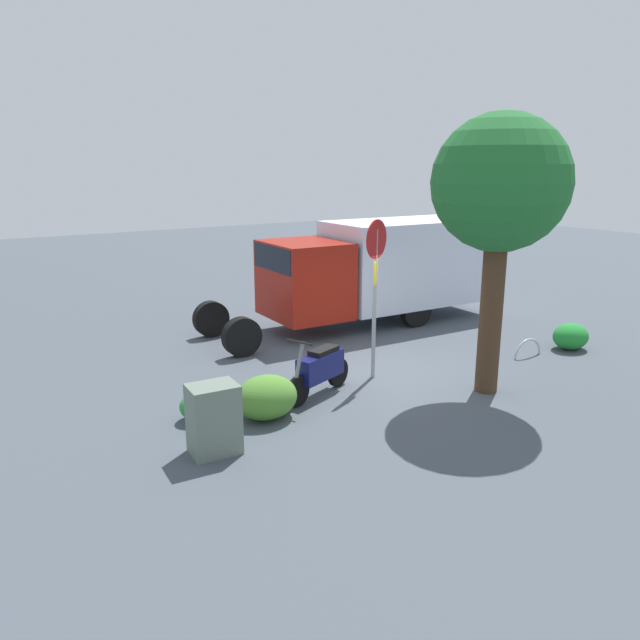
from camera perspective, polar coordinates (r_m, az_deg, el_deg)
ground_plane at (r=12.70m, az=5.84°, el=-4.91°), size 60.00×60.00×0.00m
box_truck_near at (r=16.38m, az=5.46°, el=5.09°), size 8.22×2.54×2.73m
motorcycle at (r=11.25m, az=-0.01°, el=-4.61°), size 1.74×0.82×1.20m
stop_sign at (r=11.84m, az=5.26°, el=4.33°), size 0.71×0.33×3.19m
street_tree at (r=11.32m, az=16.65°, el=11.89°), size 2.44×2.44×5.11m
utility_cabinet at (r=9.20m, az=-10.00°, el=-9.21°), size 0.76×0.60×1.07m
bike_rack_hoop at (r=14.41m, az=18.98°, el=-3.28°), size 0.85×0.08×0.85m
shrub_near_sign at (r=10.50m, az=-11.17°, el=-7.89°), size 0.74×0.60×0.50m
shrub_mid_verge at (r=15.26m, az=22.60°, el=-1.44°), size 0.90×0.74×0.61m
shrub_by_tree at (r=10.34m, az=-5.10°, el=-7.28°), size 1.10×0.90×0.75m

